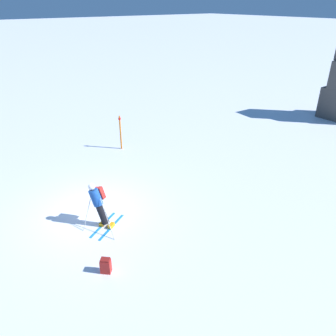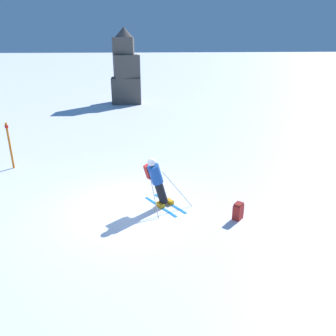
{
  "view_description": "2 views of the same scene",
  "coord_description": "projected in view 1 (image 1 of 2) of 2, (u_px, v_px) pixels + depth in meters",
  "views": [
    {
      "loc": [
        10.03,
        -3.97,
        7.2
      ],
      "look_at": [
        -0.13,
        3.72,
        0.65
      ],
      "focal_mm": 35.0,
      "sensor_mm": 36.0,
      "label": 1
    },
    {
      "loc": [
        0.25,
        -8.99,
        4.74
      ],
      "look_at": [
        1.39,
        1.11,
        0.8
      ],
      "focal_mm": 35.0,
      "sensor_mm": 36.0,
      "label": 2
    }
  ],
  "objects": [
    {
      "name": "trail_marker",
      "position": [
        120.0,
        131.0,
        17.36
      ],
      "size": [
        0.13,
        0.13,
        1.85
      ],
      "color": "orange",
      "rests_on": "ground"
    },
    {
      "name": "skier",
      "position": [
        98.0,
        202.0,
        11.41
      ],
      "size": [
        1.48,
        1.61,
        1.69
      ],
      "rotation": [
        0.0,
        0.0,
        0.53
      ],
      "color": "#1E7AC6",
      "rests_on": "ground"
    },
    {
      "name": "ground_plane",
      "position": [
        93.0,
        211.0,
        12.54
      ],
      "size": [
        300.0,
        300.0,
        0.0
      ],
      "primitive_type": "plane",
      "color": "white"
    },
    {
      "name": "spare_backpack",
      "position": [
        106.0,
        266.0,
        9.62
      ],
      "size": [
        0.37,
        0.37,
        0.5
      ],
      "rotation": [
        0.0,
        0.0,
        3.96
      ],
      "color": "#AD231E",
      "rests_on": "ground"
    }
  ]
}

